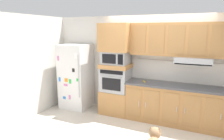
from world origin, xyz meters
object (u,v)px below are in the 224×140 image
built_in_oven (116,79)px  screwdriver (145,81)px  microwave (116,58)px  refrigerator (76,76)px

built_in_oven → screwdriver: bearing=-3.2°
microwave → screwdriver: (0.76, -0.04, -0.53)m
refrigerator → screwdriver: refrigerator is taller
refrigerator → microwave: refrigerator is taller
refrigerator → built_in_oven: (1.17, 0.07, 0.02)m
refrigerator → microwave: (1.17, 0.07, 0.58)m
microwave → screwdriver: 0.93m
microwave → refrigerator: bearing=-176.7°
microwave → screwdriver: microwave is taller
microwave → built_in_oven: bearing=179.2°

